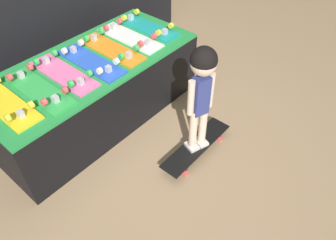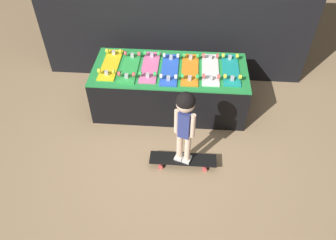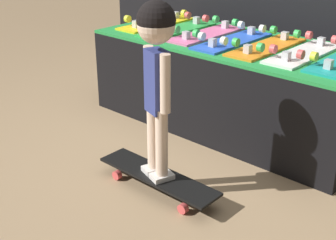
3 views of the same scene
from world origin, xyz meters
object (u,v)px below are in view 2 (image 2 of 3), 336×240
skateboard_green_on_rack (130,67)px  skateboard_orange_on_rack (190,69)px  skateboard_blue_on_rack (170,69)px  skateboard_white_on_rack (210,69)px  skateboard_on_floor (183,160)px  skateboard_teal_on_rack (231,69)px  child (185,116)px  skateboard_yellow_on_rack (111,64)px  skateboard_pink_on_rack (150,66)px

skateboard_green_on_rack → skateboard_orange_on_rack: same height
skateboard_orange_on_rack → skateboard_blue_on_rack: bearing=-175.1°
skateboard_white_on_rack → skateboard_on_floor: bearing=-105.3°
skateboard_teal_on_rack → skateboard_blue_on_rack: bearing=-176.0°
skateboard_blue_on_rack → child: bearing=-77.3°
skateboard_yellow_on_rack → skateboard_green_on_rack: size_ratio=1.00×
skateboard_teal_on_rack → child: 1.14m
skateboard_blue_on_rack → skateboard_on_floor: bearing=-77.3°
skateboard_pink_on_rack → child: child is taller
skateboard_yellow_on_rack → skateboard_pink_on_rack: (0.49, -0.02, 0.00)m
skateboard_yellow_on_rack → skateboard_blue_on_rack: size_ratio=1.00×
skateboard_on_floor → skateboard_blue_on_rack: bearing=102.7°
skateboard_pink_on_rack → skateboard_orange_on_rack: same height
skateboard_yellow_on_rack → skateboard_white_on_rack: 1.22m
skateboard_yellow_on_rack → skateboard_blue_on_rack: 0.73m
skateboard_yellow_on_rack → skateboard_on_floor: bearing=-46.7°
skateboard_orange_on_rack → skateboard_white_on_rack: bearing=4.4°
skateboard_pink_on_rack → skateboard_teal_on_rack: 0.98m
skateboard_yellow_on_rack → skateboard_green_on_rack: 0.25m
skateboard_blue_on_rack → skateboard_white_on_rack: size_ratio=1.00×
skateboard_orange_on_rack → skateboard_white_on_rack: same height
skateboard_green_on_rack → skateboard_teal_on_rack: size_ratio=1.00×
skateboard_green_on_rack → skateboard_white_on_rack: bearing=1.9°
skateboard_yellow_on_rack → child: size_ratio=0.73×
skateboard_teal_on_rack → skateboard_green_on_rack: bearing=-178.0°
skateboard_blue_on_rack → skateboard_teal_on_rack: size_ratio=1.00×
skateboard_on_floor → skateboard_green_on_rack: bearing=126.2°
skateboard_green_on_rack → skateboard_blue_on_rack: bearing=-1.0°
skateboard_yellow_on_rack → skateboard_teal_on_rack: 1.46m
skateboard_yellow_on_rack → child: child is taller
skateboard_green_on_rack → skateboard_orange_on_rack: bearing=1.0°
skateboard_blue_on_rack → skateboard_orange_on_rack: 0.24m
skateboard_white_on_rack → skateboard_on_floor: size_ratio=0.91×
skateboard_green_on_rack → skateboard_orange_on_rack: 0.73m
skateboard_green_on_rack → skateboard_pink_on_rack: 0.25m
skateboard_yellow_on_rack → child: bearing=-46.7°
skateboard_white_on_rack → skateboard_teal_on_rack: bearing=2.7°
skateboard_orange_on_rack → skateboard_teal_on_rack: same height
skateboard_white_on_rack → skateboard_teal_on_rack: (0.24, 0.01, 0.00)m
skateboard_pink_on_rack → skateboard_white_on_rack: (0.73, 0.00, 0.00)m
skateboard_orange_on_rack → skateboard_on_floor: bearing=-91.7°
skateboard_yellow_on_rack → skateboard_teal_on_rack: size_ratio=1.00×
skateboard_yellow_on_rack → skateboard_orange_on_rack: bearing=-1.8°
child → skateboard_orange_on_rack: bearing=106.8°
skateboard_white_on_rack → skateboard_pink_on_rack: bearing=-179.7°
skateboard_pink_on_rack → skateboard_yellow_on_rack: bearing=178.2°
skateboard_green_on_rack → child: bearing=-53.8°
skateboard_pink_on_rack → skateboard_teal_on_rack: bearing=0.9°
skateboard_green_on_rack → skateboard_yellow_on_rack: bearing=170.0°
skateboard_orange_on_rack → skateboard_on_floor: skateboard_orange_on_rack is taller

